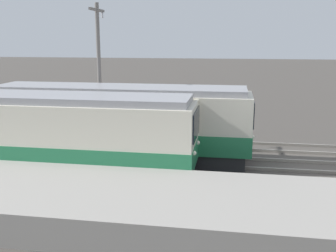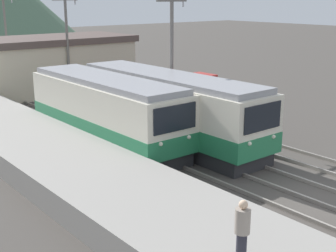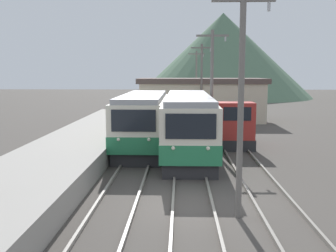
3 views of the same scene
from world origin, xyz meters
name	(u,v)px [view 3 (image 3 of 3)]	position (x,y,z in m)	size (l,w,h in m)	color
ground_plane	(187,206)	(0.00, 0.00, 0.00)	(200.00, 200.00, 0.00)	#47423D
platform_left	(18,191)	(-6.25, 0.00, 0.52)	(4.50, 54.00, 1.03)	gray
track_left	(116,203)	(-2.60, 0.00, 0.07)	(1.54, 60.00, 0.14)	gray
track_center	(193,204)	(0.20, 0.00, 0.07)	(1.54, 60.00, 0.14)	gray
track_right	(275,205)	(3.20, 0.00, 0.07)	(1.54, 60.00, 0.14)	gray
commuter_train_left	(144,123)	(-2.60, 10.90, 1.63)	(2.84, 10.81, 3.49)	#28282B
commuter_train_center	(188,126)	(0.20, 9.47, 1.65)	(2.84, 12.52, 3.54)	#28282B
shunting_locomotive	(232,128)	(3.20, 12.07, 1.21)	(2.40, 4.78, 3.00)	#28282B
catenary_mast_near	(241,97)	(1.71, -1.06, 4.05)	(2.00, 0.20, 7.45)	slate
catenary_mast_mid	(212,85)	(1.71, 10.93, 4.05)	(2.00, 0.20, 7.45)	slate
catenary_mast_far	(202,81)	(1.71, 22.92, 4.05)	(2.00, 0.20, 7.45)	slate
catenary_mast_distant	(196,79)	(1.71, 34.91, 4.05)	(2.00, 0.20, 7.45)	slate
station_building	(201,99)	(1.87, 26.00, 2.16)	(12.60, 6.30, 4.27)	beige
mountain_backdrop	(223,55)	(8.11, 65.58, 8.23)	(34.75, 34.75, 16.45)	#517056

